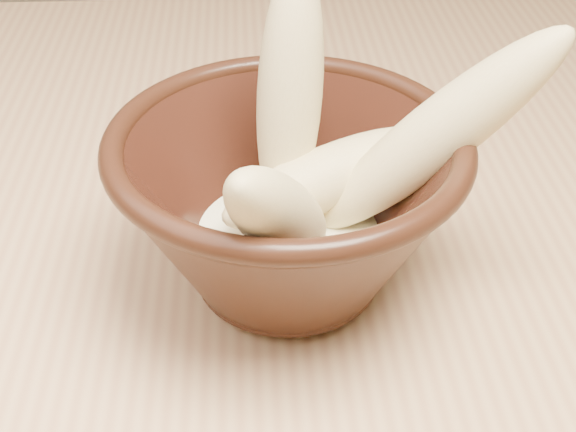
{
  "coord_description": "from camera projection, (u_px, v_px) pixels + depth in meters",
  "views": [
    {
      "loc": [
        0.05,
        -0.53,
        1.11
      ],
      "look_at": [
        0.07,
        -0.12,
        0.81
      ],
      "focal_mm": 50.0,
      "sensor_mm": 36.0,
      "label": 1
    }
  ],
  "objects": [
    {
      "name": "banana_front",
      "position": [
        280.0,
        216.0,
        0.44
      ],
      "size": [
        0.09,
        0.14,
        0.14
      ],
      "primitive_type": "ellipsoid",
      "rotation": [
        0.77,
        0.0,
        -0.41
      ],
      "color": "tan",
      "rests_on": "bowl"
    },
    {
      "name": "banana_across",
      "position": [
        329.0,
        177.0,
        0.51
      ],
      "size": [
        0.16,
        0.1,
        0.06
      ],
      "primitive_type": "ellipsoid",
      "rotation": [
        1.44,
        0.0,
        1.98
      ],
      "color": "tan",
      "rests_on": "bowl"
    },
    {
      "name": "banana_right",
      "position": [
        436.0,
        136.0,
        0.48
      ],
      "size": [
        0.17,
        0.06,
        0.17
      ],
      "primitive_type": "ellipsoid",
      "rotation": [
        0.76,
        0.0,
        1.46
      ],
      "color": "tan",
      "rests_on": "bowl"
    },
    {
      "name": "bowl",
      "position": [
        288.0,
        203.0,
        0.5
      ],
      "size": [
        0.22,
        0.22,
        0.12
      ],
      "rotation": [
        0.0,
        0.0,
        0.4
      ],
      "color": "black",
      "rests_on": "table"
    },
    {
      "name": "banana_upright",
      "position": [
        290.0,
        94.0,
        0.5
      ],
      "size": [
        0.06,
        0.08,
        0.17
      ],
      "primitive_type": "ellipsoid",
      "rotation": [
        0.21,
        0.0,
        2.78
      ],
      "color": "tan",
      "rests_on": "bowl"
    },
    {
      "name": "table",
      "position": [
        198.0,
        263.0,
        0.68
      ],
      "size": [
        1.2,
        0.8,
        0.75
      ],
      "color": "tan",
      "rests_on": "ground"
    },
    {
      "name": "milk_puddle",
      "position": [
        288.0,
        240.0,
        0.52
      ],
      "size": [
        0.12,
        0.12,
        0.02
      ],
      "primitive_type": "cylinder",
      "color": "beige",
      "rests_on": "bowl"
    }
  ]
}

